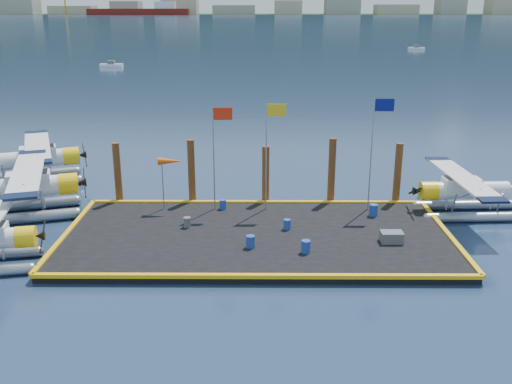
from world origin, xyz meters
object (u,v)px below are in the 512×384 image
piling_4 (397,175)px  seaplane_d (467,193)px  seaplane_b (22,191)px  piling_1 (192,174)px  crate (392,237)px  windsock (170,162)px  piling_2 (266,177)px  drum_5 (223,204)px  drum_3 (251,242)px  drum_1 (306,247)px  flagpole_blue (376,138)px  drum_4 (373,210)px  flagpole_yellow (270,141)px  drum_2 (287,224)px  flagpole_red (217,143)px  piling_0 (118,175)px  seaplane_c (33,162)px  drum_0 (187,222)px  piling_3 (332,173)px

piling_4 → seaplane_d: bearing=-23.0°
seaplane_b → piling_1: 9.84m
crate → windsock: bearing=157.4°
crate → piling_2: bearing=134.1°
drum_5 → piling_1: (-1.97, 1.59, 1.42)m
drum_3 → piling_2: piling_2 is taller
drum_1 → flagpole_blue: flagpole_blue is taller
drum_4 → flagpole_yellow: flagpole_yellow is taller
drum_2 → flagpole_red: flagpole_red is taller
drum_4 → piling_4: piling_4 is taller
seaplane_d → drum_3: 13.77m
flagpole_red → flagpole_yellow: size_ratio=0.97×
drum_1 → drum_4: size_ratio=0.92×
drum_3 → piling_0: size_ratio=0.15×
crate → piling_2: 9.15m
seaplane_c → drum_0: bearing=31.0°
piling_2 → drum_5: bearing=-147.9°
flagpole_red → piling_4: 11.17m
drum_5 → drum_3: bearing=-73.1°
drum_2 → piling_3: bearing=58.9°
drum_1 → piling_2: piling_2 is taller
drum_1 → flagpole_yellow: flagpole_yellow is taller
piling_1 → piling_4: size_ratio=1.05×
piling_2 → piling_3: (4.00, 0.00, 0.25)m
flagpole_red → flagpole_blue: 8.99m
windsock → drum_5: bearing=0.2°
piling_1 → seaplane_b: bearing=-168.9°
seaplane_b → flagpole_yellow: flagpole_yellow is taller
seaplane_b → drum_4: bearing=70.4°
drum_5 → flagpole_red: size_ratio=0.09×
drum_1 → piling_1: bearing=129.1°
flagpole_yellow → seaplane_b: bearing=-178.8°
seaplane_c → windsock: bearing=38.2°
drum_0 → piling_4: 13.15m
drum_3 → piling_3: size_ratio=0.14×
seaplane_d → drum_0: size_ratio=16.38×
drum_0 → piling_0: 6.67m
piling_0 → crate: bearing=-23.1°
crate → drum_1: bearing=-163.4°
drum_3 → piling_3: bearing=56.4°
piling_1 → piling_4: (12.50, 0.00, -0.10)m
piling_2 → piling_4: size_ratio=0.95×
drum_5 → piling_1: piling_1 is taller
drum_0 → piling_0: (-4.72, 4.52, 1.32)m
crate → flagpole_red: (-9.10, 4.92, 3.72)m
flagpole_blue → piling_2: bearing=165.5°
drum_2 → piling_0: 11.26m
seaplane_c → piling_0: (7.00, -4.60, 0.42)m
drum_0 → piling_2: piling_2 is taller
drum_1 → piling_3: piling_3 is taller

